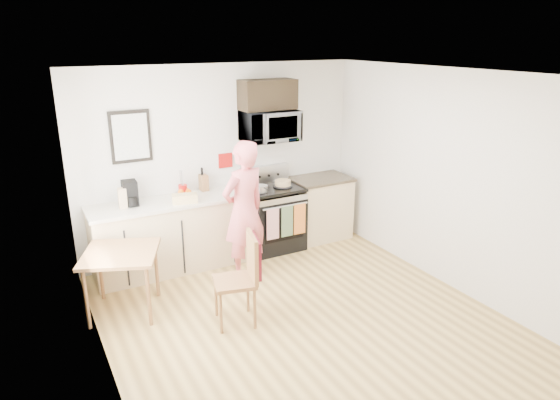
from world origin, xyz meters
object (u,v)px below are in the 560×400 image
chair (247,266)px  cake (283,183)px  person (244,211)px  dining_table (121,259)px  microwave (269,126)px  range (273,219)px

chair → cake: 2.03m
person → dining_table: person is taller
person → chair: person is taller
microwave → dining_table: bearing=-158.7°
microwave → cake: microwave is taller
range → cake: bearing=-25.9°
dining_table → range: bearing=19.0°
cake → dining_table: bearing=-163.2°
dining_table → chair: size_ratio=0.88×
cake → range: bearing=154.1°
chair → dining_table: bearing=157.2°
cake → person: bearing=-146.7°
person → cake: person is taller
dining_table → cake: bearing=16.8°
person → chair: size_ratio=1.77×
dining_table → cake: (2.40, 0.72, 0.33)m
range → chair: bearing=-125.7°
microwave → chair: (-1.16, -1.71, -1.12)m
person → cake: size_ratio=6.49×
range → microwave: microwave is taller
range → microwave: 1.33m
range → chair: (-1.16, -1.61, 0.20)m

